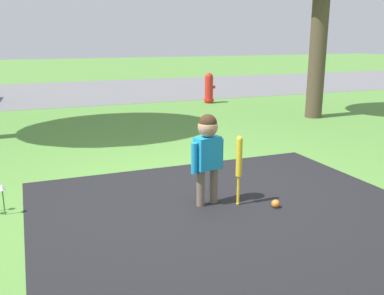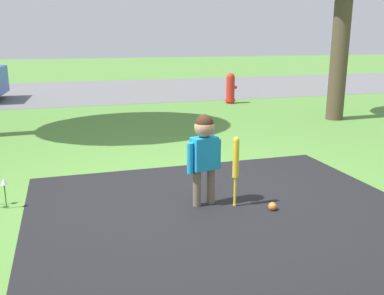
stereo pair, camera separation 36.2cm
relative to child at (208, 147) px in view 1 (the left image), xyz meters
name	(u,v)px [view 1 (the left image)]	position (x,y,z in m)	size (l,w,h in m)	color
ground_plane	(188,195)	(-0.08, 0.31, -0.58)	(60.00, 60.00, 0.00)	#518438
street_strip	(76,91)	(-0.08, 9.59, -0.58)	(40.00, 6.00, 0.01)	slate
child	(208,147)	(0.00, 0.00, 0.00)	(0.36, 0.19, 0.89)	#6B5B4C
baseball_bat	(239,161)	(0.27, -0.13, -0.13)	(0.06, 0.06, 0.69)	yellow
sports_ball	(276,204)	(0.57, -0.33, -0.54)	(0.08, 0.08, 0.08)	orange
fire_hydrant	(209,88)	(2.69, 6.06, -0.22)	(0.29, 0.26, 0.74)	red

